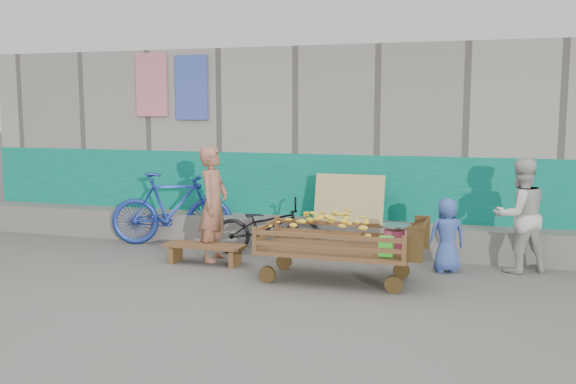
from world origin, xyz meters
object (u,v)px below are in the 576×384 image
(vendor_man, at_px, (214,204))
(bicycle_blue, at_px, (172,209))
(banana_cart, at_px, (333,234))
(bench, at_px, (205,249))
(bicycle_dark, at_px, (267,227))
(woman, at_px, (520,215))
(child, at_px, (447,235))

(vendor_man, relative_size, bicycle_blue, 0.85)
(banana_cart, relative_size, bicycle_blue, 1.08)
(bench, xyz_separation_m, bicycle_dark, (0.60, 0.81, 0.20))
(woman, bearing_deg, bicycle_blue, -30.77)
(bicycle_dark, bearing_deg, vendor_man, 116.69)
(bicycle_dark, height_order, bicycle_blue, bicycle_blue)
(banana_cart, relative_size, child, 2.09)
(banana_cart, distance_m, bicycle_blue, 3.12)
(bench, relative_size, bicycle_blue, 0.59)
(bench, distance_m, child, 3.18)
(banana_cart, relative_size, bench, 1.83)
(vendor_man, relative_size, woman, 1.07)
(banana_cart, bearing_deg, bicycle_blue, 155.14)
(banana_cart, xyz_separation_m, bicycle_blue, (-2.83, 1.31, -0.02))
(bench, xyz_separation_m, woman, (4.00, 0.82, 0.53))
(bicycle_dark, distance_m, bicycle_blue, 1.63)
(woman, xyz_separation_m, bicycle_dark, (-3.40, -0.02, -0.33))
(banana_cart, height_order, woman, woman)
(child, xyz_separation_m, bicycle_dark, (-2.52, 0.26, -0.08))
(woman, distance_m, bicycle_blue, 5.01)
(bicycle_blue, bearing_deg, child, -115.05)
(banana_cart, distance_m, vendor_man, 1.90)
(banana_cart, xyz_separation_m, vendor_man, (-1.80, 0.55, 0.21))
(banana_cart, xyz_separation_m, bicycle_dark, (-1.23, 1.11, -0.17))
(bench, bearing_deg, banana_cart, -9.43)
(banana_cart, distance_m, child, 1.55)
(vendor_man, xyz_separation_m, bicycle_dark, (0.58, 0.56, -0.38))
(bench, distance_m, woman, 4.12)
(banana_cart, bearing_deg, child, 33.24)
(woman, distance_m, bicycle_dark, 3.41)
(bench, xyz_separation_m, bicycle_blue, (-1.00, 1.01, 0.36))
(bench, relative_size, vendor_man, 0.69)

